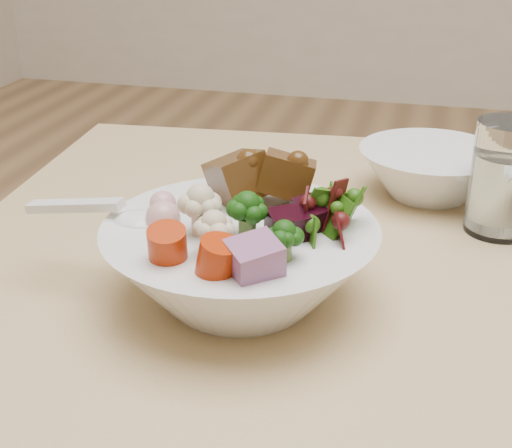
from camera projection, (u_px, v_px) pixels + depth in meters
food_bowl at (243, 257)px, 0.62m from camera, size 0.24×0.24×0.13m
soup_spoon at (123, 218)px, 0.63m from camera, size 0.14×0.04×0.03m
water_glass at (504, 183)px, 0.74m from camera, size 0.07×0.07×0.12m
side_bowl at (430, 172)px, 0.85m from camera, size 0.17×0.17×0.06m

